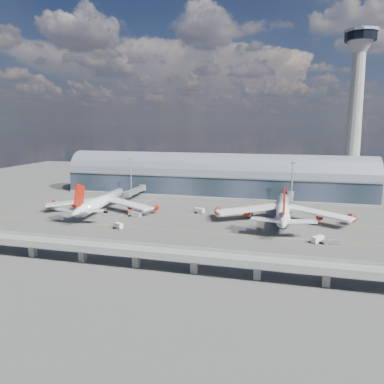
% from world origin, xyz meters
% --- Properties ---
extents(ground, '(500.00, 500.00, 0.00)m').
position_xyz_m(ground, '(0.00, 0.00, 0.00)').
color(ground, '#474744').
rests_on(ground, ground).
extents(taxi_lines, '(200.00, 80.12, 0.01)m').
position_xyz_m(taxi_lines, '(0.00, 22.11, 0.01)').
color(taxi_lines, gold).
rests_on(taxi_lines, ground).
extents(terminal, '(200.00, 30.00, 28.00)m').
position_xyz_m(terminal, '(0.00, 77.99, 11.34)').
color(terminal, '#212C37').
rests_on(terminal, ground).
extents(control_tower, '(19.00, 19.00, 103.00)m').
position_xyz_m(control_tower, '(85.00, 83.00, 51.64)').
color(control_tower, gray).
rests_on(control_tower, ground).
extents(guideway, '(220.00, 8.50, 7.20)m').
position_xyz_m(guideway, '(-0.00, -55.00, 5.29)').
color(guideway, gray).
rests_on(guideway, ground).
extents(floodlight_mast_left, '(3.00, 0.70, 25.70)m').
position_xyz_m(floodlight_mast_left, '(-50.00, 55.00, 13.63)').
color(floodlight_mast_left, gray).
rests_on(floodlight_mast_left, ground).
extents(floodlight_mast_right, '(3.00, 0.70, 25.70)m').
position_xyz_m(floodlight_mast_right, '(50.00, 55.00, 13.63)').
color(floodlight_mast_right, gray).
rests_on(floodlight_mast_right, ground).
extents(airliner_left, '(62.82, 66.02, 20.11)m').
position_xyz_m(airliner_left, '(-49.03, 13.21, 5.74)').
color(airliner_left, white).
rests_on(airliner_left, ground).
extents(airliner_right, '(67.25, 70.27, 22.32)m').
position_xyz_m(airliner_right, '(45.92, 17.26, 5.79)').
color(airliner_right, white).
rests_on(airliner_right, ground).
extents(jet_bridge_left, '(4.40, 28.00, 7.25)m').
position_xyz_m(jet_bridge_left, '(-45.70, 53.12, 5.18)').
color(jet_bridge_left, gray).
rests_on(jet_bridge_left, ground).
extents(jet_bridge_right, '(4.40, 32.00, 7.25)m').
position_xyz_m(jet_bridge_right, '(49.38, 51.18, 5.18)').
color(jet_bridge_right, gray).
rests_on(jet_bridge_right, ground).
extents(service_truck_0, '(4.99, 8.31, 3.27)m').
position_xyz_m(service_truck_0, '(-29.92, 15.24, 1.69)').
color(service_truck_0, white).
rests_on(service_truck_0, ground).
extents(service_truck_1, '(4.94, 3.98, 2.61)m').
position_xyz_m(service_truck_1, '(-26.09, -14.00, 1.32)').
color(service_truck_1, white).
rests_on(service_truck_1, ground).
extents(service_truck_2, '(7.81, 4.56, 2.73)m').
position_xyz_m(service_truck_2, '(-27.77, 8.87, 1.42)').
color(service_truck_2, white).
rests_on(service_truck_2, ground).
extents(service_truck_3, '(5.24, 5.77, 2.74)m').
position_xyz_m(service_truck_3, '(60.44, -12.70, 1.40)').
color(service_truck_3, white).
rests_on(service_truck_3, ground).
extents(service_truck_4, '(2.71, 5.05, 2.86)m').
position_xyz_m(service_truck_4, '(29.81, 23.94, 1.44)').
color(service_truck_4, white).
rests_on(service_truck_4, ground).
extents(service_truck_5, '(5.91, 4.17, 2.67)m').
position_xyz_m(service_truck_5, '(2.69, 24.29, 1.36)').
color(service_truck_5, white).
rests_on(service_truck_5, ground).
extents(cargo_train_0, '(8.28, 5.60, 1.89)m').
position_xyz_m(cargo_train_0, '(18.97, -37.94, 0.99)').
color(cargo_train_0, gray).
rests_on(cargo_train_0, ground).
extents(cargo_train_1, '(11.06, 2.08, 1.83)m').
position_xyz_m(cargo_train_1, '(8.42, -40.87, 0.96)').
color(cargo_train_1, gray).
rests_on(cargo_train_1, ground).
extents(cargo_train_2, '(7.37, 2.75, 1.61)m').
position_xyz_m(cargo_train_2, '(65.33, -13.29, 0.84)').
color(cargo_train_2, gray).
rests_on(cargo_train_2, ground).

